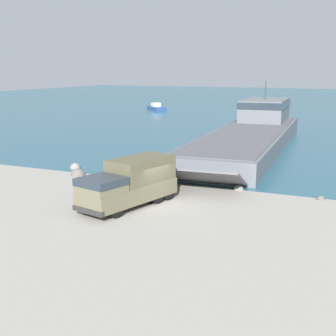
{
  "coord_description": "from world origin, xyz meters",
  "views": [
    {
      "loc": [
        12.74,
        -26.68,
        8.78
      ],
      "look_at": [
        -0.7,
        3.6,
        1.67
      ],
      "focal_mm": 50.0,
      "sensor_mm": 36.0,
      "label": 1
    }
  ],
  "objects": [
    {
      "name": "mooring_bollard",
      "position": [
        -5.94,
        5.36,
        0.43
      ],
      "size": [
        0.29,
        0.29,
        0.79
      ],
      "color": "#333338",
      "rests_on": "ground_plane"
    },
    {
      "name": "military_truck",
      "position": [
        -1.38,
        -1.03,
        1.55
      ],
      "size": [
        4.2,
        7.56,
        3.03
      ],
      "rotation": [
        0.0,
        0.0,
        -1.82
      ],
      "color": "#6B664C",
      "rests_on": "ground_plane"
    },
    {
      "name": "ground_plane",
      "position": [
        0.0,
        0.0,
        0.0
      ],
      "size": [
        240.0,
        240.0,
        0.0
      ],
      "primitive_type": "plane",
      "color": "#9E998E"
    },
    {
      "name": "soldier_on_ramp",
      "position": [
        -4.49,
        0.25,
        0.96
      ],
      "size": [
        0.5,
        0.43,
        1.67
      ],
      "rotation": [
        0.0,
        0.0,
        1.03
      ],
      "color": "#3D4C33",
      "rests_on": "ground_plane"
    },
    {
      "name": "moored_boat_a",
      "position": [
        -30.01,
        63.58,
        0.5
      ],
      "size": [
        5.79,
        5.65,
        1.51
      ],
      "rotation": [
        0.0,
        0.0,
        3.96
      ],
      "color": "navy",
      "rests_on": "ground_plane"
    },
    {
      "name": "landing_craft",
      "position": [
        -0.21,
        26.87,
        1.65
      ],
      "size": [
        10.1,
        38.77,
        7.11
      ],
      "rotation": [
        0.0,
        0.0,
        0.07
      ],
      "color": "slate",
      "rests_on": "ground_plane"
    },
    {
      "name": "water_surface",
      "position": [
        0.0,
        95.81,
        0.0
      ],
      "size": [
        240.0,
        180.0,
        0.01
      ],
      "primitive_type": "cube",
      "color": "#285B70",
      "rests_on": "ground_plane"
    },
    {
      "name": "shoreline_rock_a",
      "position": [
        9.81,
        5.5,
        0.0
      ],
      "size": [
        0.57,
        0.57,
        0.57
      ],
      "primitive_type": "sphere",
      "color": "#66605B",
      "rests_on": "ground_plane"
    },
    {
      "name": "shoreline_rock_b",
      "position": [
        4.01,
        5.78,
        0.0
      ],
      "size": [
        0.76,
        0.76,
        0.76
      ],
      "primitive_type": "sphere",
      "color": "gray",
      "rests_on": "ground_plane"
    },
    {
      "name": "shoreline_rock_d",
      "position": [
        -9.52,
        4.97,
        0.0
      ],
      "size": [
        1.2,
        1.2,
        1.2
      ],
      "primitive_type": "sphere",
      "color": "#66605B",
      "rests_on": "ground_plane"
    },
    {
      "name": "shoreline_rock_c",
      "position": [
        -11.39,
        7.24,
        0.0
      ],
      "size": [
        0.96,
        0.96,
        0.96
      ],
      "primitive_type": "sphere",
      "color": "gray",
      "rests_on": "ground_plane"
    }
  ]
}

